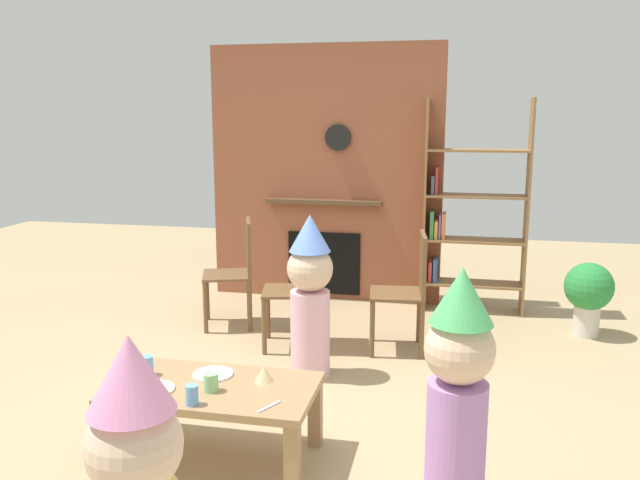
# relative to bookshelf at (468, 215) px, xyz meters

# --- Properties ---
(ground_plane) EXTENTS (12.00, 12.00, 0.00)m
(ground_plane) POSITION_rel_bookshelf_xyz_m (-1.08, -2.40, -0.87)
(ground_plane) COLOR tan
(brick_fireplace_feature) EXTENTS (2.20, 0.28, 2.40)m
(brick_fireplace_feature) POSITION_rel_bookshelf_xyz_m (-1.33, 0.20, 0.32)
(brick_fireplace_feature) COLOR #935138
(brick_fireplace_feature) RESTS_ON ground_plane
(bookshelf) EXTENTS (0.90, 0.28, 1.90)m
(bookshelf) POSITION_rel_bookshelf_xyz_m (0.00, 0.00, 0.00)
(bookshelf) COLOR olive
(bookshelf) RESTS_ON ground_plane
(coffee_table) EXTENTS (1.05, 0.59, 0.40)m
(coffee_table) POSITION_rel_bookshelf_xyz_m (-1.29, -2.94, -0.54)
(coffee_table) COLOR #9E7A51
(coffee_table) RESTS_ON ground_plane
(paper_cup_near_left) EXTENTS (0.07, 0.07, 0.09)m
(paper_cup_near_left) POSITION_rel_bookshelf_xyz_m (-1.27, -3.01, -0.42)
(paper_cup_near_left) COLOR #8CD18C
(paper_cup_near_left) RESTS_ON coffee_table
(paper_cup_near_right) EXTENTS (0.07, 0.07, 0.11)m
(paper_cup_near_right) POSITION_rel_bookshelf_xyz_m (-1.68, -2.89, -0.42)
(paper_cup_near_right) COLOR #669EE0
(paper_cup_near_right) RESTS_ON coffee_table
(paper_cup_center) EXTENTS (0.06, 0.06, 0.10)m
(paper_cup_center) POSITION_rel_bookshelf_xyz_m (-1.30, -3.18, -0.42)
(paper_cup_center) COLOR #669EE0
(paper_cup_center) RESTS_ON coffee_table
(paper_plate_front) EXTENTS (0.21, 0.21, 0.01)m
(paper_plate_front) POSITION_rel_bookshelf_xyz_m (-1.33, -2.82, -0.46)
(paper_plate_front) COLOR white
(paper_plate_front) RESTS_ON coffee_table
(paper_plate_rear) EXTENTS (0.21, 0.21, 0.01)m
(paper_plate_rear) POSITION_rel_bookshelf_xyz_m (-1.56, -3.06, -0.46)
(paper_plate_rear) COLOR white
(paper_plate_rear) RESTS_ON coffee_table
(birthday_cake_slice) EXTENTS (0.10, 0.10, 0.09)m
(birthday_cake_slice) POSITION_rel_bookshelf_xyz_m (-1.05, -2.84, -0.43)
(birthday_cake_slice) COLOR #EAC68C
(birthday_cake_slice) RESTS_ON coffee_table
(table_fork) EXTENTS (0.08, 0.14, 0.01)m
(table_fork) POSITION_rel_bookshelf_xyz_m (-0.94, -3.13, -0.47)
(table_fork) COLOR silver
(table_fork) RESTS_ON coffee_table
(child_in_pink) EXTENTS (0.31, 0.31, 1.13)m
(child_in_pink) POSITION_rel_bookshelf_xyz_m (-0.07, -3.13, -0.28)
(child_in_pink) COLOR #B27FCC
(child_in_pink) RESTS_ON ground_plane
(child_by_the_chairs) EXTENTS (0.31, 0.31, 1.12)m
(child_by_the_chairs) POSITION_rel_bookshelf_xyz_m (-1.04, -1.78, -0.28)
(child_by_the_chairs) COLOR #EAB2C6
(child_by_the_chairs) RESTS_ON ground_plane
(dining_chair_left) EXTENTS (0.51, 0.51, 0.90)m
(dining_chair_left) POSITION_rel_bookshelf_xyz_m (-1.87, -0.84, -0.36)
(dining_chair_left) COLOR brown
(dining_chair_left) RESTS_ON ground_plane
(dining_chair_middle) EXTENTS (0.47, 0.47, 0.90)m
(dining_chair_middle) POSITION_rel_bookshelf_xyz_m (-1.23, -1.23, -0.36)
(dining_chair_middle) COLOR brown
(dining_chair_middle) RESTS_ON ground_plane
(dining_chair_right) EXTENTS (0.44, 0.44, 0.90)m
(dining_chair_right) POSITION_rel_bookshelf_xyz_m (-0.42, -1.15, -0.36)
(dining_chair_right) COLOR brown
(dining_chair_right) RESTS_ON ground_plane
(potted_plant_tall) EXTENTS (0.38, 0.38, 0.60)m
(potted_plant_tall) POSITION_rel_bookshelf_xyz_m (0.96, -0.52, -0.51)
(potted_plant_tall) COLOR beige
(potted_plant_tall) RESTS_ON ground_plane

